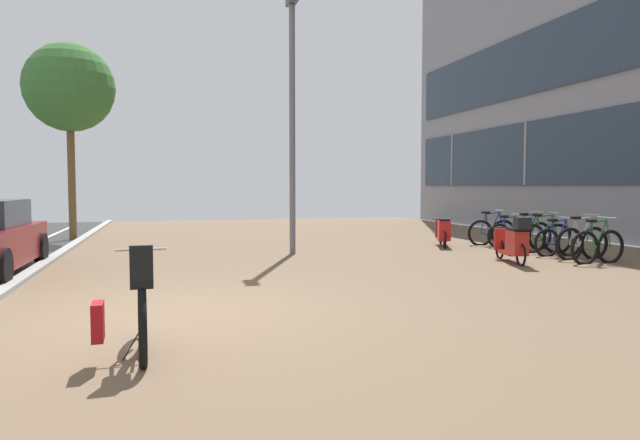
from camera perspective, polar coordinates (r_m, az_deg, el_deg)
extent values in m
cube|color=brown|center=(8.84, 18.17, -7.35)|extent=(14.40, 40.00, 0.05)
cube|color=gray|center=(20.86, 20.25, 6.38)|extent=(0.10, 0.12, 2.19)
cube|color=gray|center=(25.19, 13.35, 5.95)|extent=(0.10, 0.12, 2.19)
torus|color=black|center=(5.36, -17.63, -10.36)|extent=(0.10, 0.75, 0.75)
torus|color=black|center=(6.05, -17.68, -8.79)|extent=(0.10, 0.75, 0.75)
cylinder|color=#A11D14|center=(5.72, -17.71, -6.74)|extent=(0.05, 0.34, 0.66)
cylinder|color=#A11D14|center=(5.52, -17.69, -7.38)|extent=(0.04, 0.15, 0.60)
cylinder|color=#A11D14|center=(5.62, -17.76, -3.88)|extent=(0.05, 0.43, 0.09)
cylinder|color=#A11D14|center=(5.50, -17.63, -10.29)|extent=(0.04, 0.27, 0.08)
cylinder|color=#A11D14|center=(5.38, -17.69, -7.38)|extent=(0.03, 0.18, 0.55)
cylinder|color=#A11D14|center=(5.93, -17.72, -6.14)|extent=(0.04, 0.16, 0.60)
cube|color=black|center=(5.41, -17.75, -4.00)|extent=(0.10, 0.22, 0.06)
cylinder|color=#ADADB2|center=(5.82, -17.78, -2.89)|extent=(0.48, 0.04, 0.02)
cube|color=black|center=(5.33, -17.71, -6.01)|extent=(0.21, 0.25, 0.10)
cube|color=black|center=(5.20, -17.74, -4.23)|extent=(0.20, 0.07, 0.32)
cube|color=#A4131B|center=(5.41, -21.70, -9.59)|extent=(0.11, 0.28, 0.34)
cylinder|color=black|center=(5.60, -18.55, -11.83)|extent=(0.19, 0.10, 0.29)
torus|color=black|center=(12.80, 25.38, -2.62)|extent=(0.73, 0.12, 0.73)
torus|color=black|center=(13.28, 27.46, -2.46)|extent=(0.73, 0.12, 0.73)
cylinder|color=#2A652E|center=(13.06, 26.68, -1.37)|extent=(0.33, 0.06, 0.64)
cylinder|color=#2A652E|center=(12.92, 26.05, -1.52)|extent=(0.15, 0.04, 0.58)
cylinder|color=#2A652E|center=(13.00, 26.54, -0.12)|extent=(0.41, 0.06, 0.09)
cylinder|color=#2A652E|center=(12.89, 25.78, -2.70)|extent=(0.26, 0.05, 0.08)
cylinder|color=#2A652E|center=(12.82, 25.64, -1.43)|extent=(0.17, 0.04, 0.53)
cylinder|color=#2A652E|center=(13.21, 27.31, -1.23)|extent=(0.15, 0.04, 0.58)
cube|color=black|center=(12.86, 25.91, -0.07)|extent=(0.23, 0.10, 0.06)
cylinder|color=#ADADB2|center=(13.15, 27.17, 0.23)|extent=(0.05, 0.48, 0.02)
torus|color=black|center=(13.39, 24.08, -2.29)|extent=(0.75, 0.10, 0.75)
torus|color=black|center=(13.85, 26.15, -2.16)|extent=(0.75, 0.10, 0.75)
cylinder|color=#B1B7B4|center=(13.64, 25.37, -1.08)|extent=(0.33, 0.05, 0.66)
cylinder|color=#B1B7B4|center=(13.50, 24.74, -1.21)|extent=(0.14, 0.04, 0.60)
cylinder|color=#B1B7B4|center=(13.58, 25.24, 0.16)|extent=(0.41, 0.05, 0.09)
cylinder|color=#B1B7B4|center=(13.48, 24.48, -2.37)|extent=(0.26, 0.04, 0.08)
cylinder|color=#B1B7B4|center=(13.42, 24.35, -1.12)|extent=(0.17, 0.03, 0.55)
cylinder|color=#B1B7B4|center=(13.78, 26.00, -0.95)|extent=(0.15, 0.04, 0.60)
cube|color=black|center=(13.45, 24.61, 0.21)|extent=(0.22, 0.10, 0.06)
cylinder|color=#ADADB2|center=(13.72, 25.86, 0.49)|extent=(0.04, 0.48, 0.02)
torus|color=black|center=(13.85, 22.11, -2.20)|extent=(0.68, 0.07, 0.68)
torus|color=black|center=(14.23, 24.08, -2.10)|extent=(0.68, 0.07, 0.68)
cylinder|color=navy|center=(14.06, 23.33, -1.15)|extent=(0.30, 0.04, 0.60)
cylinder|color=navy|center=(13.95, 22.73, -1.27)|extent=(0.13, 0.04, 0.54)
cylinder|color=navy|center=(14.01, 23.19, -0.07)|extent=(0.37, 0.04, 0.08)
cylinder|color=navy|center=(13.93, 22.49, -2.28)|extent=(0.24, 0.03, 0.07)
cylinder|color=navy|center=(13.87, 22.35, -1.19)|extent=(0.16, 0.03, 0.49)
cylinder|color=navy|center=(14.18, 23.93, -1.04)|extent=(0.14, 0.03, 0.54)
cube|color=black|center=(13.90, 22.60, -0.01)|extent=(0.22, 0.09, 0.06)
cylinder|color=#ADADB2|center=(14.12, 23.79, 0.24)|extent=(0.03, 0.48, 0.02)
torus|color=black|center=(14.47, 20.70, -1.81)|extent=(0.74, 0.25, 0.75)
torus|color=black|center=(14.74, 23.03, -1.78)|extent=(0.74, 0.25, 0.75)
cylinder|color=#296A30|center=(14.61, 22.13, -0.74)|extent=(0.32, 0.11, 0.66)
cylinder|color=#296A30|center=(14.53, 21.43, -0.84)|extent=(0.14, 0.07, 0.60)
cylinder|color=#296A30|center=(14.57, 21.97, 0.42)|extent=(0.39, 0.13, 0.09)
cylinder|color=#296A30|center=(14.53, 21.14, -1.91)|extent=(0.25, 0.09, 0.08)
cylinder|color=#296A30|center=(14.48, 20.98, -0.75)|extent=(0.17, 0.06, 0.55)
cylinder|color=#296A30|center=(14.69, 22.85, -0.63)|extent=(0.15, 0.06, 0.60)
cube|color=black|center=(14.49, 21.27, 0.48)|extent=(0.23, 0.14, 0.06)
cylinder|color=#ADADB2|center=(14.65, 22.68, 0.71)|extent=(0.14, 0.47, 0.02)
torus|color=black|center=(14.92, 19.59, -1.65)|extent=(0.75, 0.14, 0.74)
torus|color=black|center=(15.37, 21.48, -1.55)|extent=(0.75, 0.14, 0.74)
cylinder|color=navy|center=(15.17, 20.76, -0.58)|extent=(0.33, 0.07, 0.65)
cylinder|color=navy|center=(15.04, 20.19, -0.70)|extent=(0.15, 0.05, 0.59)
cylinder|color=navy|center=(15.12, 20.63, 0.52)|extent=(0.41, 0.07, 0.09)
cylinder|color=navy|center=(15.01, 19.96, -1.73)|extent=(0.26, 0.05, 0.08)
cylinder|color=navy|center=(14.95, 19.82, -0.62)|extent=(0.17, 0.04, 0.54)
cylinder|color=navy|center=(15.31, 21.34, -0.47)|extent=(0.15, 0.04, 0.59)
cube|color=black|center=(14.98, 20.06, 0.56)|extent=(0.23, 0.11, 0.06)
cylinder|color=#ADADB2|center=(15.25, 21.20, 0.81)|extent=(0.07, 0.48, 0.02)
torus|color=black|center=(15.45, 17.78, -1.58)|extent=(0.67, 0.14, 0.67)
torus|color=black|center=(15.72, 19.66, -1.53)|extent=(0.67, 0.14, 0.67)
cylinder|color=navy|center=(15.59, 18.94, -0.67)|extent=(0.29, 0.07, 0.59)
cylinder|color=navy|center=(15.51, 18.37, -0.76)|extent=(0.13, 0.05, 0.53)
cylinder|color=navy|center=(15.55, 18.80, 0.29)|extent=(0.35, 0.08, 0.08)
cylinder|color=navy|center=(15.50, 18.14, -1.65)|extent=(0.23, 0.05, 0.07)
cylinder|color=navy|center=(15.46, 18.01, -0.69)|extent=(0.15, 0.04, 0.49)
cylinder|color=navy|center=(15.67, 19.51, -0.58)|extent=(0.14, 0.05, 0.53)
cube|color=black|center=(15.47, 18.24, 0.35)|extent=(0.23, 0.11, 0.06)
cylinder|color=#ADADB2|center=(15.63, 19.37, 0.56)|extent=(0.08, 0.48, 0.02)
torus|color=black|center=(15.90, 16.03, -1.30)|extent=(0.74, 0.16, 0.73)
torus|color=black|center=(16.19, 18.17, -1.26)|extent=(0.74, 0.16, 0.73)
cylinder|color=navy|center=(16.06, 17.34, -0.34)|extent=(0.33, 0.08, 0.64)
cylinder|color=navy|center=(15.97, 16.69, -0.44)|extent=(0.15, 0.05, 0.58)
cylinder|color=navy|center=(16.02, 17.18, 0.69)|extent=(0.40, 0.08, 0.09)
cylinder|color=navy|center=(15.96, 16.44, -1.38)|extent=(0.26, 0.06, 0.08)
cylinder|color=navy|center=(15.92, 16.28, -0.35)|extent=(0.17, 0.05, 0.53)
cylinder|color=navy|center=(16.15, 18.00, -0.24)|extent=(0.15, 0.05, 0.58)
cube|color=black|center=(15.93, 16.54, 0.74)|extent=(0.23, 0.12, 0.06)
cylinder|color=#ADADB2|center=(16.10, 17.83, 0.96)|extent=(0.08, 0.48, 0.02)
torus|color=black|center=(14.87, 12.60, -2.00)|extent=(0.23, 0.47, 0.49)
torus|color=black|center=(16.01, 12.19, -1.62)|extent=(0.23, 0.47, 0.49)
cube|color=red|center=(15.44, 12.38, -1.88)|extent=(0.51, 0.70, 0.08)
cube|color=red|center=(15.05, 12.53, -1.05)|extent=(0.47, 0.58, 0.51)
cube|color=black|center=(15.03, 12.54, 0.03)|extent=(0.42, 0.53, 0.06)
cylinder|color=red|center=(15.97, 12.21, -0.76)|extent=(0.11, 0.14, 0.49)
cube|color=red|center=(15.89, 12.23, -0.86)|extent=(0.33, 0.20, 0.48)
cylinder|color=black|center=(15.93, 12.23, 0.09)|extent=(0.49, 0.23, 0.03)
torus|color=black|center=(12.05, 19.79, -3.38)|extent=(0.16, 0.48, 0.48)
torus|color=black|center=(13.16, 17.84, -2.78)|extent=(0.16, 0.48, 0.48)
cube|color=#B4201A|center=(12.61, 18.77, -3.17)|extent=(0.43, 0.72, 0.08)
cube|color=#B4201A|center=(12.23, 19.43, -2.22)|extent=(0.42, 0.58, 0.49)
cube|color=black|center=(12.20, 19.46, -0.92)|extent=(0.37, 0.53, 0.06)
cylinder|color=#B4201A|center=(13.12, 17.90, -1.76)|extent=(0.10, 0.13, 0.48)
cube|color=#B4201A|center=(13.05, 18.01, -1.88)|extent=(0.33, 0.15, 0.48)
cylinder|color=black|center=(13.07, 17.95, -0.72)|extent=(0.51, 0.15, 0.03)
cube|color=black|center=(11.95, 19.94, -0.30)|extent=(0.34, 0.34, 0.24)
cylinder|color=black|center=(13.23, -26.56, -2.54)|extent=(0.20, 0.62, 0.62)
cylinder|color=black|center=(10.33, -29.66, -4.20)|extent=(0.20, 0.62, 0.62)
cylinder|color=slate|center=(13.34, -2.84, 9.02)|extent=(0.14, 0.14, 5.81)
cube|color=#4C4C51|center=(13.97, -2.88, 21.47)|extent=(0.20, 0.52, 0.18)
cylinder|color=brown|center=(18.59, -23.97, 3.82)|extent=(0.22, 0.22, 3.66)
sphere|color=#3B7233|center=(18.83, -24.18, 12.22)|extent=(2.64, 2.64, 2.64)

